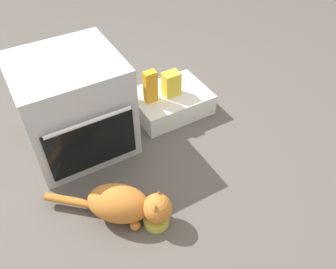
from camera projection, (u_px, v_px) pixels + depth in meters
The scene contains 7 objects.
ground at pixel (119, 186), 2.12m from camera, with size 8.00×8.00×0.00m, color #56514C.
oven at pixel (73, 106), 2.17m from camera, with size 0.64×0.64×0.65m.
pantry_cabinet at pixel (170, 102), 2.59m from camera, with size 0.55×0.41×0.16m, color white.
food_bowl at pixel (156, 219), 1.91m from camera, with size 0.15×0.15×0.09m.
cat at pixel (125, 204), 1.87m from camera, with size 0.59×0.53×0.24m.
juice_carton at pixel (150, 87), 2.39m from camera, with size 0.09×0.06×0.24m, color orange.
snack_bag at pixel (171, 84), 2.47m from camera, with size 0.12×0.09×0.18m, color yellow.
Camera 1 is at (-0.39, -1.29, 1.70)m, focal length 36.77 mm.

